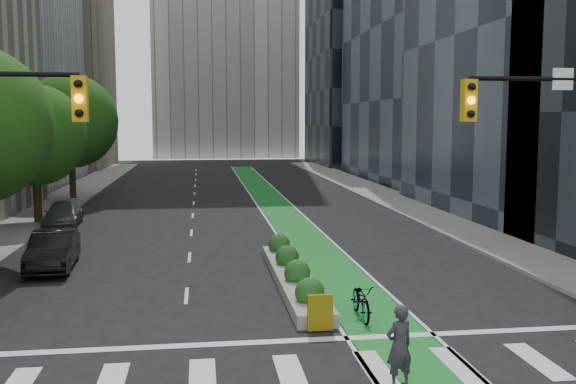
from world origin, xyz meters
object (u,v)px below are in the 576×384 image
object	(u,v)px
cyclist	(399,346)
parked_car_left_mid	(53,250)
parked_car_left_far	(63,214)
bicycle	(361,300)
median_planter	(293,274)

from	to	relation	value
cyclist	parked_car_left_mid	world-z (taller)	cyclist
parked_car_left_mid	parked_car_left_far	size ratio (longest dim) A/B	1.00
parked_car_left_mid	bicycle	bearing A→B (deg)	-40.17
cyclist	parked_car_left_far	xyz separation A→B (m)	(-11.72, 23.22, -0.27)
cyclist	parked_car_left_mid	xyz separation A→B (m)	(-9.92, 12.57, -0.18)
bicycle	parked_car_left_far	xyz separation A→B (m)	(-12.14, 18.28, 0.11)
parked_car_left_mid	parked_car_left_far	xyz separation A→B (m)	(-1.80, 10.65, -0.09)
median_planter	cyclist	world-z (taller)	cyclist
parked_car_left_mid	parked_car_left_far	bearing A→B (deg)	95.81
bicycle	cyclist	distance (m)	4.97
median_planter	cyclist	xyz separation A→B (m)	(1.02, -9.04, 0.55)
median_planter	cyclist	size ratio (longest dim) A/B	5.57
bicycle	parked_car_left_far	bearing A→B (deg)	124.92
median_planter	bicycle	size ratio (longest dim) A/B	5.03
bicycle	cyclist	xyz separation A→B (m)	(-0.43, -4.94, 0.38)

